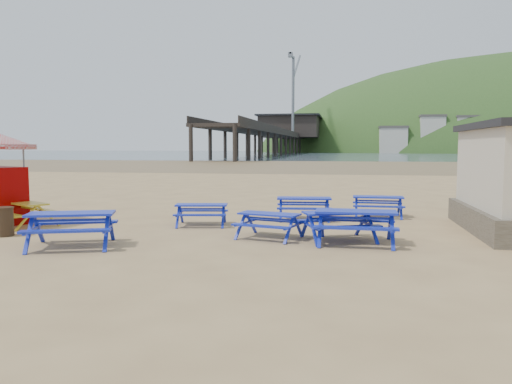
% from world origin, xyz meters
% --- Properties ---
extents(ground, '(400.00, 400.00, 0.00)m').
position_xyz_m(ground, '(0.00, 0.00, 0.00)').
color(ground, tan).
rests_on(ground, ground).
extents(wet_sand, '(400.00, 400.00, 0.00)m').
position_xyz_m(wet_sand, '(0.00, 55.00, 0.00)').
color(wet_sand, olive).
rests_on(wet_sand, ground).
extents(sea, '(400.00, 400.00, 0.00)m').
position_xyz_m(sea, '(0.00, 170.00, 0.01)').
color(sea, '#455662').
rests_on(sea, ground).
extents(picnic_table_blue_a, '(1.80, 1.54, 0.67)m').
position_xyz_m(picnic_table_blue_a, '(-1.14, 0.65, 0.34)').
color(picnic_table_blue_a, '#0F18B5').
rests_on(picnic_table_blue_a, ground).
extents(picnic_table_blue_b, '(1.74, 1.41, 0.72)m').
position_xyz_m(picnic_table_blue_b, '(4.42, 3.59, 0.36)').
color(picnic_table_blue_b, '#0F18B5').
rests_on(picnic_table_blue_b, ground).
extents(picnic_table_blue_c, '(1.95, 1.64, 0.75)m').
position_xyz_m(picnic_table_blue_c, '(1.91, 2.44, 0.38)').
color(picnic_table_blue_c, '#0F18B5').
rests_on(picnic_table_blue_c, ground).
extents(picnic_table_blue_d, '(2.45, 2.21, 0.85)m').
position_xyz_m(picnic_table_blue_d, '(-3.34, -3.15, 0.43)').
color(picnic_table_blue_d, '#0F18B5').
rests_on(picnic_table_blue_d, ground).
extents(picnic_table_blue_e, '(2.05, 1.66, 0.85)m').
position_xyz_m(picnic_table_blue_e, '(3.54, -1.50, 0.42)').
color(picnic_table_blue_e, '#0F18B5').
rests_on(picnic_table_blue_e, ground).
extents(picnic_table_blue_f, '(2.23, 2.02, 0.77)m').
position_xyz_m(picnic_table_blue_f, '(3.11, -1.16, 0.38)').
color(picnic_table_blue_f, '#0F18B5').
rests_on(picnic_table_blue_f, ground).
extents(picnic_table_yellow, '(2.23, 2.11, 0.74)m').
position_xyz_m(picnic_table_yellow, '(-6.49, -0.40, 0.37)').
color(picnic_table_yellow, gold).
rests_on(picnic_table_yellow, ground).
extents(litter_bin, '(0.55, 0.55, 0.80)m').
position_xyz_m(litter_bin, '(-5.99, -2.10, 0.41)').
color(litter_bin, '#3C2E19').
rests_on(litter_bin, ground).
extents(pier, '(24.00, 220.00, 39.29)m').
position_xyz_m(pier, '(-17.99, 178.23, 5.46)').
color(pier, black).
rests_on(pier, ground).
extents(picnic_table_blue_g, '(1.92, 1.70, 0.68)m').
position_xyz_m(picnic_table_blue_g, '(1.27, -1.15, 0.34)').
color(picnic_table_blue_g, '#0F18B5').
rests_on(picnic_table_blue_g, ground).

